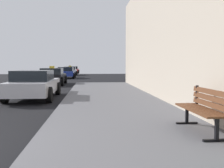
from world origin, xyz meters
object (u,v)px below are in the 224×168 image
(car_blue, at_px, (66,73))
(car_black, at_px, (52,76))
(car_silver, at_px, (34,84))
(car_red, at_px, (73,70))
(bench, at_px, (205,107))
(car_white, at_px, (70,71))

(car_blue, bearing_deg, car_black, -90.74)
(car_silver, bearing_deg, car_blue, 90.83)
(car_silver, xyz_separation_m, car_blue, (-0.26, 18.17, -0.00))
(car_blue, distance_m, car_red, 16.30)
(bench, height_order, car_silver, car_silver)
(car_blue, relative_size, car_white, 1.02)
(car_silver, bearing_deg, car_red, 90.86)
(car_red, bearing_deg, car_silver, -89.14)
(bench, relative_size, car_red, 0.39)
(bench, distance_m, car_white, 33.51)
(bench, relative_size, car_blue, 0.40)
(bench, bearing_deg, car_black, 108.55)
(car_black, height_order, car_red, car_black)
(bench, xyz_separation_m, car_silver, (-4.81, 6.71, -0.01))
(bench, relative_size, car_black, 0.41)
(bench, distance_m, car_blue, 25.40)
(car_silver, relative_size, car_blue, 1.07)
(car_black, bearing_deg, bench, -70.91)
(car_black, xyz_separation_m, car_red, (-0.13, 26.15, 0.00))
(car_white, bearing_deg, car_red, 90.64)
(car_black, bearing_deg, car_red, 90.28)
(car_black, distance_m, car_white, 18.06)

